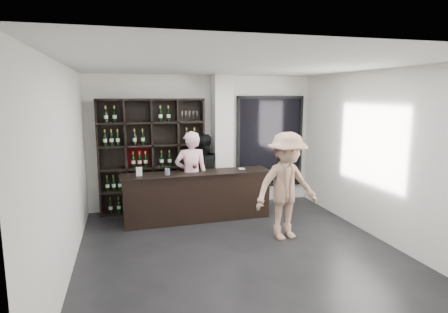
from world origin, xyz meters
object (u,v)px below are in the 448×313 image
object	(u,v)px
taster_black	(203,172)
customer	(286,186)
tasting_counter	(197,196)
taster_pink	(191,176)
wine_shelf	(152,156)

from	to	relation	value
taster_black	customer	xyz separation A→B (m)	(1.04, -2.00, 0.10)
tasting_counter	taster_pink	world-z (taller)	taster_pink
taster_pink	taster_black	size ratio (longest dim) A/B	1.07
customer	taster_pink	bearing A→B (deg)	124.20
wine_shelf	taster_pink	distance (m)	1.05
wine_shelf	taster_black	size ratio (longest dim) A/B	1.45
taster_black	customer	size ratio (longest dim) A/B	0.89
tasting_counter	customer	distance (m)	1.92
tasting_counter	taster_black	xyz separation A→B (m)	(0.25, 0.65, 0.34)
taster_black	taster_pink	bearing A→B (deg)	57.79
tasting_counter	taster_pink	bearing A→B (deg)	133.28
tasting_counter	customer	bearing A→B (deg)	-48.29
wine_shelf	customer	world-z (taller)	wine_shelf
tasting_counter	customer	xyz separation A→B (m)	(1.29, -1.35, 0.44)
wine_shelf	taster_black	world-z (taller)	wine_shelf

